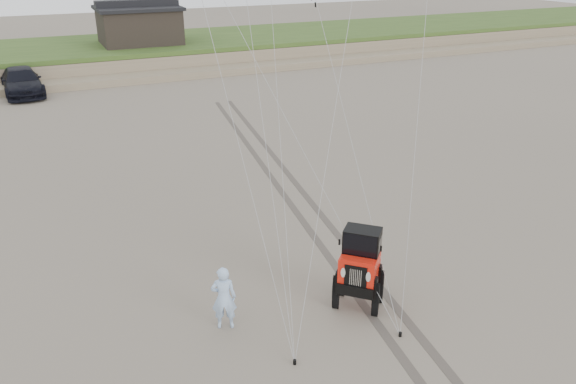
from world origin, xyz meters
name	(u,v)px	position (x,y,z in m)	size (l,w,h in m)	color
ground	(358,323)	(0.00, 0.00, 0.00)	(160.00, 160.00, 0.00)	#6B6054
dune_ridge	(116,55)	(0.00, 37.50, 0.82)	(160.00, 14.25, 1.73)	#7A6B54
cabin	(139,24)	(2.00, 37.00, 3.24)	(6.40, 5.40, 3.35)	black
truck_c	(22,82)	(-7.14, 30.13, 0.84)	(2.34, 5.76, 1.67)	black
jeep	(359,277)	(0.38, 0.66, 0.90)	(2.08, 4.81, 1.79)	red
man	(224,298)	(-3.14, 1.29, 0.87)	(0.63, 0.42, 1.74)	#95BBE6
stake_main	(295,362)	(-2.14, -0.72, 0.06)	(0.08, 0.08, 0.12)	black
stake_aux	(400,334)	(0.68, -0.91, 0.06)	(0.08, 0.08, 0.12)	black
tire_tracks	(295,195)	(2.00, 8.00, 0.00)	(5.22, 29.74, 0.01)	#4C443D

